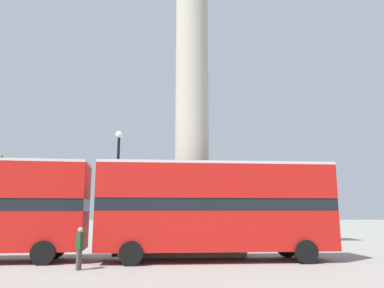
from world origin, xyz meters
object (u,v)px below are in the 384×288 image
(street_lamp, at_px, (117,191))
(pedestrian_near_lamp, at_px, (80,246))
(monument_column, at_px, (192,85))
(bus_a, at_px, (215,206))

(street_lamp, xyz_separation_m, pedestrian_near_lamp, (-0.74, -4.49, -2.39))
(monument_column, distance_m, pedestrian_near_lamp, 11.69)
(monument_column, relative_size, street_lamp, 3.78)
(monument_column, xyz_separation_m, pedestrian_near_lamp, (-4.72, -6.14, -8.76))
(monument_column, distance_m, street_lamp, 7.69)
(pedestrian_near_lamp, bearing_deg, street_lamp, -2.94)
(monument_column, bearing_deg, street_lamp, -157.46)
(monument_column, height_order, bus_a, monument_column)
(street_lamp, height_order, pedestrian_near_lamp, street_lamp)
(pedestrian_near_lamp, bearing_deg, bus_a, -61.08)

